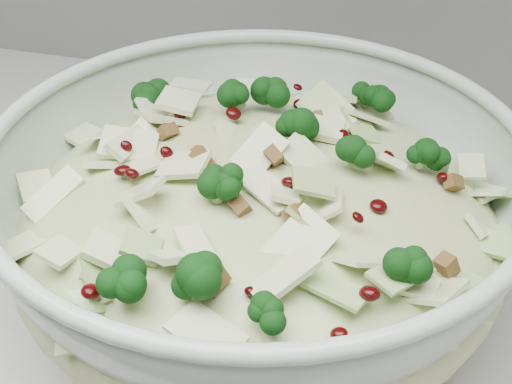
# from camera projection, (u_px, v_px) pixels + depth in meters

# --- Properties ---
(mixing_bowl) EXTENTS (0.49, 0.49, 0.15)m
(mixing_bowl) POSITION_uv_depth(u_px,v_px,m) (258.00, 224.00, 0.52)
(mixing_bowl) COLOR #A5B5A8
(mixing_bowl) RESTS_ON counter
(salad) EXTENTS (0.48, 0.48, 0.15)m
(salad) POSITION_uv_depth(u_px,v_px,m) (258.00, 197.00, 0.50)
(salad) COLOR #B1B97F
(salad) RESTS_ON mixing_bowl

